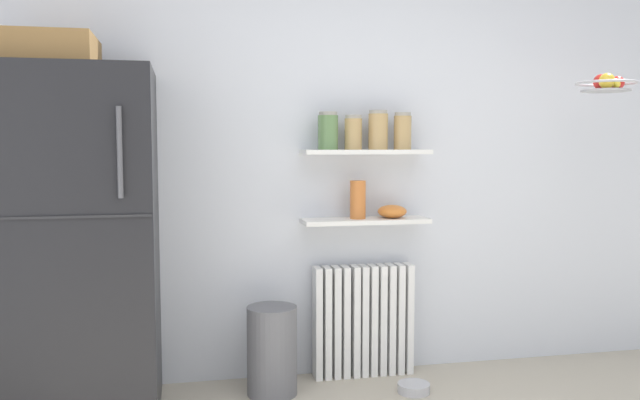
# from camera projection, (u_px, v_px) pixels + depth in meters

# --- Properties ---
(back_wall) EXTENTS (7.04, 0.10, 2.60)m
(back_wall) POSITION_uv_depth(u_px,v_px,m) (350.00, 150.00, 3.81)
(back_wall) COLOR silver
(back_wall) RESTS_ON ground_plane
(refrigerator) EXTENTS (0.75, 0.70, 1.84)m
(refrigerator) POSITION_uv_depth(u_px,v_px,m) (76.00, 238.00, 3.17)
(refrigerator) COLOR black
(refrigerator) RESTS_ON ground_plane
(radiator) EXTENTS (0.58, 0.12, 0.64)m
(radiator) POSITION_uv_depth(u_px,v_px,m) (363.00, 320.00, 3.77)
(radiator) COLOR white
(radiator) RESTS_ON ground_plane
(wall_shelf_lower) EXTENTS (0.72, 0.22, 0.02)m
(wall_shelf_lower) POSITION_uv_depth(u_px,v_px,m) (365.00, 221.00, 3.70)
(wall_shelf_lower) COLOR white
(wall_shelf_upper) EXTENTS (0.72, 0.22, 0.02)m
(wall_shelf_upper) POSITION_uv_depth(u_px,v_px,m) (366.00, 152.00, 3.66)
(wall_shelf_upper) COLOR white
(storage_jar_0) EXTENTS (0.11, 0.11, 0.21)m
(storage_jar_0) POSITION_uv_depth(u_px,v_px,m) (328.00, 131.00, 3.61)
(storage_jar_0) COLOR #5B7F4C
(storage_jar_0) RESTS_ON wall_shelf_upper
(storage_jar_1) EXTENTS (0.10, 0.10, 0.19)m
(storage_jar_1) POSITION_uv_depth(u_px,v_px,m) (353.00, 133.00, 3.64)
(storage_jar_1) COLOR tan
(storage_jar_1) RESTS_ON wall_shelf_upper
(storage_jar_2) EXTENTS (0.11, 0.11, 0.22)m
(storage_jar_2) POSITION_uv_depth(u_px,v_px,m) (378.00, 130.00, 3.67)
(storage_jar_2) COLOR tan
(storage_jar_2) RESTS_ON wall_shelf_upper
(storage_jar_3) EXTENTS (0.10, 0.10, 0.21)m
(storage_jar_3) POSITION_uv_depth(u_px,v_px,m) (403.00, 131.00, 3.70)
(storage_jar_3) COLOR tan
(storage_jar_3) RESTS_ON wall_shelf_upper
(vase) EXTENTS (0.09, 0.09, 0.22)m
(vase) POSITION_uv_depth(u_px,v_px,m) (358.00, 200.00, 3.68)
(vase) COLOR #CC7033
(vase) RESTS_ON wall_shelf_lower
(shelf_bowl) EXTENTS (0.17, 0.17, 0.07)m
(shelf_bowl) POSITION_uv_depth(u_px,v_px,m) (392.00, 211.00, 3.72)
(shelf_bowl) COLOR orange
(shelf_bowl) RESTS_ON wall_shelf_lower
(trash_bin) EXTENTS (0.27, 0.27, 0.47)m
(trash_bin) POSITION_uv_depth(u_px,v_px,m) (272.00, 350.00, 3.49)
(trash_bin) COLOR slate
(trash_bin) RESTS_ON ground_plane
(pet_food_bowl) EXTENTS (0.17, 0.17, 0.05)m
(pet_food_bowl) POSITION_uv_depth(u_px,v_px,m) (414.00, 388.00, 3.52)
(pet_food_bowl) COLOR #B7B7BC
(pet_food_bowl) RESTS_ON ground_plane
(hanging_fruit_basket) EXTENTS (0.31, 0.31, 0.10)m
(hanging_fruit_basket) POSITION_uv_depth(u_px,v_px,m) (607.00, 84.00, 3.50)
(hanging_fruit_basket) COLOR #B2B2B7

